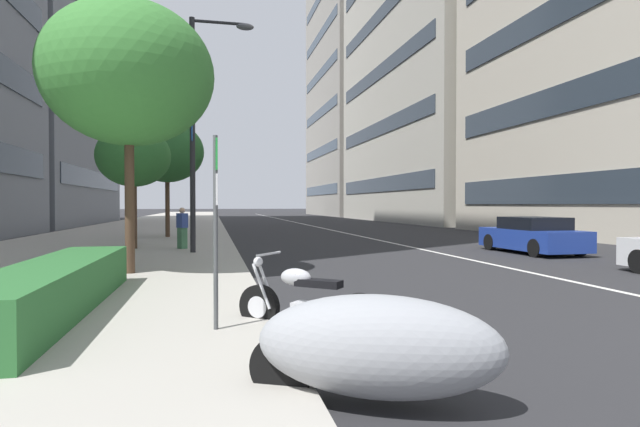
# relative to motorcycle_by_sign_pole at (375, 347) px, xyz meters

# --- Properties ---
(sidewalk_right_plaza) EXTENTS (160.00, 10.05, 0.15)m
(sidewalk_right_plaza) POSITION_rel_motorcycle_by_sign_pole_xyz_m (29.50, 5.52, -0.46)
(sidewalk_right_plaza) COLOR #A39E93
(sidewalk_right_plaza) RESTS_ON ground
(lane_centre_stripe) EXTENTS (110.00, 0.16, 0.01)m
(lane_centre_stripe) POSITION_rel_motorcycle_by_sign_pole_xyz_m (34.50, -6.70, -0.53)
(lane_centre_stripe) COLOR silver
(lane_centre_stripe) RESTS_ON ground
(motorcycle_by_sign_pole) EXTENTS (1.64, 2.28, 0.99)m
(motorcycle_by_sign_pole) POSITION_rel_motorcycle_by_sign_pole_xyz_m (0.00, 0.00, 0.00)
(motorcycle_by_sign_pole) COLOR gray
(motorcycle_by_sign_pole) RESTS_ON ground
(motorcycle_second_in_row) EXTENTS (1.45, 1.75, 1.09)m
(motorcycle_second_in_row) POSITION_rel_motorcycle_by_sign_pole_xyz_m (2.57, 0.13, -0.13)
(motorcycle_second_in_row) COLOR black
(motorcycle_second_in_row) RESTS_ON ground
(car_lead_in_lane) EXTENTS (4.14, 1.97, 1.31)m
(car_lead_in_lane) POSITION_rel_motorcycle_by_sign_pole_xyz_m (12.00, -10.05, 0.08)
(car_lead_in_lane) COLOR navy
(car_lead_in_lane) RESTS_ON ground
(parking_sign_by_curb) EXTENTS (0.32, 0.06, 2.51)m
(parking_sign_by_curb) POSITION_rel_motorcycle_by_sign_pole_xyz_m (2.48, 1.32, 1.18)
(parking_sign_by_curb) COLOR #47494C
(parking_sign_by_curb) RESTS_ON sidewalk_right_plaza
(street_lamp_with_banners) EXTENTS (1.26, 2.16, 7.89)m
(street_lamp_with_banners) POSITION_rel_motorcycle_by_sign_pole_xyz_m (13.27, 1.70, 4.33)
(street_lamp_with_banners) COLOR #232326
(street_lamp_with_banners) RESTS_ON sidewalk_right_plaza
(clipped_hedge_bed) EXTENTS (6.14, 1.10, 0.73)m
(clipped_hedge_bed) POSITION_rel_motorcycle_by_sign_pole_xyz_m (4.10, 3.71, -0.02)
(clipped_hedge_bed) COLOR #28602D
(clipped_hedge_bed) RESTS_ON sidewalk_right_plaza
(street_tree_mid_sidewalk) EXTENTS (3.93, 3.93, 6.34)m
(street_tree_mid_sidewalk) POSITION_rel_motorcycle_by_sign_pole_xyz_m (8.32, 3.26, 4.27)
(street_tree_mid_sidewalk) COLOR #473323
(street_tree_mid_sidewalk) RESTS_ON sidewalk_right_plaza
(street_tree_by_lamp_post) EXTENTS (2.65, 2.65, 4.52)m
(street_tree_by_lamp_post) POSITION_rel_motorcycle_by_sign_pole_xyz_m (15.23, 4.17, 2.99)
(street_tree_by_lamp_post) COLOR #473323
(street_tree_by_lamp_post) RESTS_ON sidewalk_right_plaza
(street_tree_near_plaza_corner) EXTENTS (3.59, 3.59, 5.78)m
(street_tree_near_plaza_corner) POSITION_rel_motorcycle_by_sign_pole_xyz_m (21.87, 3.54, 3.85)
(street_tree_near_plaza_corner) COLOR #473323
(street_tree_near_plaza_corner) RESTS_ON sidewalk_right_plaza
(pedestrian_on_plaza) EXTENTS (0.48, 0.44, 1.50)m
(pedestrian_on_plaza) POSITION_rel_motorcycle_by_sign_pole_xyz_m (14.83, 2.44, 0.36)
(pedestrian_on_plaza) COLOR #3F724C
(pedestrian_on_plaza) RESTS_ON sidewalk_right_plaza
(office_tower_mid_left) EXTENTS (25.16, 15.46, 50.94)m
(office_tower_mid_left) POSITION_rel_motorcycle_by_sign_pole_xyz_m (75.21, -23.57, 24.93)
(office_tower_mid_left) COLOR gray
(office_tower_mid_left) RESTS_ON ground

